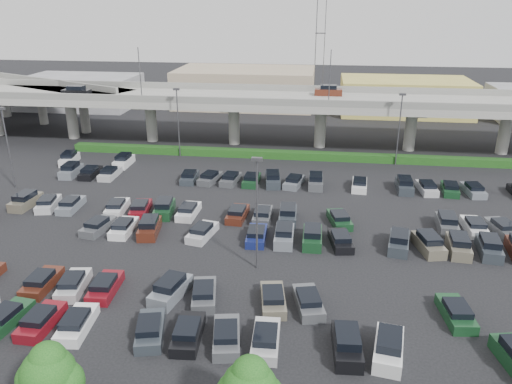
% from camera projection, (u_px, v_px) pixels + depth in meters
% --- Properties ---
extents(ground, '(280.00, 280.00, 0.00)m').
position_uv_depth(ground, '(267.00, 229.00, 51.84)').
color(ground, black).
extents(overpass, '(150.00, 13.00, 15.80)m').
position_uv_depth(overpass, '(288.00, 103.00, 78.92)').
color(overpass, gray).
rests_on(overpass, ground).
extents(on_ramp, '(50.93, 30.13, 8.80)m').
position_uv_depth(on_ramp, '(22.00, 86.00, 95.52)').
color(on_ramp, gray).
rests_on(on_ramp, ground).
extents(hedge, '(66.00, 1.60, 1.10)m').
position_uv_depth(hedge, '(285.00, 155.00, 74.74)').
color(hedge, '#113C13').
rests_on(hedge, ground).
extents(parked_cars, '(62.90, 41.67, 1.67)m').
position_uv_depth(parked_cars, '(264.00, 237.00, 48.86)').
color(parked_cars, silver).
rests_on(parked_cars, ground).
extents(light_poles, '(66.90, 48.38, 10.30)m').
position_uv_depth(light_poles, '(230.00, 165.00, 51.94)').
color(light_poles, '#47474C').
rests_on(light_poles, ground).
extents(distant_buildings, '(138.00, 24.00, 9.00)m').
position_uv_depth(distant_buildings, '(357.00, 93.00, 106.08)').
color(distant_buildings, slate).
rests_on(distant_buildings, ground).
extents(comm_tower, '(2.40, 2.40, 30.00)m').
position_uv_depth(comm_tower, '(321.00, 30.00, 114.07)').
color(comm_tower, '#47474C').
rests_on(comm_tower, ground).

